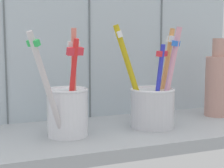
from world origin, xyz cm
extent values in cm
cube|color=#9EA3A8|center=(0.00, 0.00, 1.00)|extent=(64.00, 22.00, 2.00)
cube|color=#B2C1CC|center=(0.00, 12.00, 22.50)|extent=(64.00, 2.00, 45.00)
cube|color=slate|center=(-16.00, 10.90, 22.50)|extent=(0.30, 0.20, 45.00)
cube|color=slate|center=(0.00, 10.90, 22.50)|extent=(0.30, 0.20, 45.00)
cube|color=slate|center=(16.00, 10.90, 22.50)|extent=(0.30, 0.20, 45.00)
cylinder|color=white|center=(-7.75, -0.89, 5.77)|extent=(6.63, 6.63, 7.54)
torus|color=silver|center=(-7.75, -0.89, 9.54)|extent=(6.80, 6.80, 0.50)
cylinder|color=silver|center=(-11.70, -4.63, 10.56)|extent=(6.63, 4.89, 16.66)
cube|color=green|center=(-13.80, -6.05, 17.12)|extent=(1.91, 2.16, 1.06)
cylinder|color=#EA7B6C|center=(-7.23, -2.89, 10.86)|extent=(0.90, 2.07, 16.98)
cube|color=white|center=(-7.25, -3.30, 16.83)|extent=(1.86, 0.82, 0.95)
cylinder|color=red|center=(-7.66, -3.35, 10.05)|extent=(1.66, 4.16, 15.48)
cube|color=#E5333F|center=(-7.40, -4.50, 15.83)|extent=(2.71, 1.47, 1.29)
cylinder|color=silver|center=(7.75, -0.89, 5.38)|extent=(7.79, 7.79, 6.75)
torus|color=silver|center=(7.75, -0.89, 8.75)|extent=(7.90, 7.90, 0.50)
cylinder|color=gold|center=(3.79, -0.72, 11.20)|extent=(6.82, 2.04, 17.89)
cube|color=white|center=(1.52, -0.35, 18.45)|extent=(1.41, 2.57, 1.24)
cylinder|color=#E29751|center=(10.19, -0.77, 10.94)|extent=(3.64, 1.69, 17.22)
cube|color=white|center=(11.15, -1.00, 17.63)|extent=(1.51, 2.74, 1.22)
cylinder|color=pink|center=(9.95, -2.88, 11.04)|extent=(3.49, 3.60, 17.45)
cube|color=blue|center=(10.64, -3.61, 16.90)|extent=(2.29, 2.24, 1.03)
cylinder|color=#2D34C9|center=(7.96, -2.48, 9.57)|extent=(1.61, 2.86, 14.45)
cube|color=#E5333F|center=(8.20, -3.18, 15.18)|extent=(2.31, 1.44, 0.99)
cylinder|color=tan|center=(24.64, 2.73, 8.03)|extent=(5.02, 5.02, 12.07)
cylinder|color=tan|center=(24.64, 2.73, 15.92)|extent=(2.64, 2.64, 3.71)
camera|label=1|loc=(-22.41, -56.69, 17.77)|focal=57.82mm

